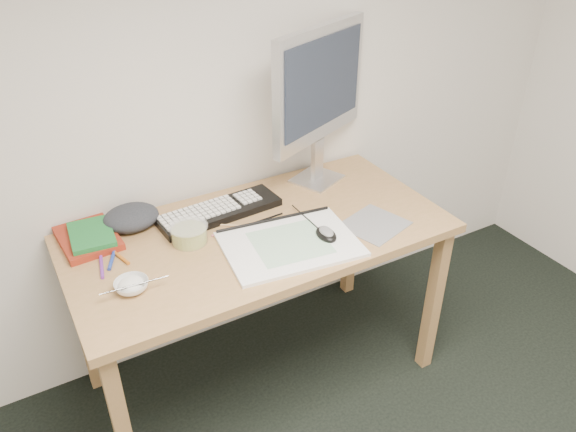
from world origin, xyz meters
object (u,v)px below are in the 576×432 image
at_px(sketchpad, 290,244).
at_px(rice_bowl, 132,286).
at_px(desk, 260,248).
at_px(keyboard, 219,211).
at_px(monitor, 319,89).

xyz_separation_m(sketchpad, rice_bowl, (-0.56, 0.03, 0.01)).
distance_m(desk, rice_bowl, 0.53).
bearing_deg(keyboard, monitor, 2.65).
bearing_deg(sketchpad, monitor, 54.42).
distance_m(sketchpad, rice_bowl, 0.56).
bearing_deg(keyboard, desk, -69.12).
bearing_deg(keyboard, sketchpad, -71.64).
bearing_deg(rice_bowl, sketchpad, -3.41).
height_order(monitor, rice_bowl, monitor).
distance_m(sketchpad, monitor, 0.65).
bearing_deg(desk, keyboard, 115.02).
bearing_deg(keyboard, rice_bowl, -150.32).
bearing_deg(desk, monitor, 30.27).
relative_size(monitor, rice_bowl, 5.97).
height_order(desk, rice_bowl, rice_bowl).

